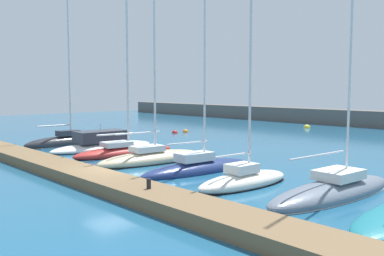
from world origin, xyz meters
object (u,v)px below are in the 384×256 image
at_px(sailboat_ivory_sixth, 244,180).
at_px(sailboat_navy_fifth, 198,167).
at_px(sailboat_red_third, 124,150).
at_px(sailboat_slate_seventh, 333,190).
at_px(motorboat_white_second, 103,145).
at_px(mooring_buoy_red, 175,133).
at_px(sailboat_sand_fourth, 152,158).
at_px(dock_bollard, 149,184).
at_px(sailboat_charcoal_nearest, 65,140).
at_px(mooring_buoy_yellow, 307,128).
at_px(mooring_buoy_orange, 186,132).

bearing_deg(sailboat_ivory_sixth, sailboat_navy_fifth, 81.22).
relative_size(sailboat_red_third, sailboat_slate_seventh, 0.71).
bearing_deg(sailboat_ivory_sixth, motorboat_white_second, 87.14).
xyz_separation_m(motorboat_white_second, sailboat_slate_seventh, (20.45, -0.07, -0.09)).
relative_size(sailboat_navy_fifth, sailboat_slate_seventh, 0.75).
bearing_deg(mooring_buoy_red, sailboat_red_third, -53.70).
height_order(sailboat_sand_fourth, dock_bollard, sailboat_sand_fourth).
bearing_deg(mooring_buoy_red, sailboat_ivory_sixth, -32.49).
height_order(sailboat_navy_fifth, mooring_buoy_red, sailboat_navy_fifth).
relative_size(sailboat_charcoal_nearest, sailboat_navy_fifth, 1.08).
distance_m(mooring_buoy_red, dock_bollard, 28.86).
height_order(motorboat_white_second, sailboat_sand_fourth, sailboat_sand_fourth).
height_order(sailboat_charcoal_nearest, sailboat_ivory_sixth, sailboat_charcoal_nearest).
distance_m(sailboat_red_third, mooring_buoy_yellow, 29.36).
height_order(sailboat_charcoal_nearest, sailboat_red_third, sailboat_charcoal_nearest).
xyz_separation_m(motorboat_white_second, sailboat_navy_fifth, (12.02, -0.68, -0.12)).
xyz_separation_m(sailboat_red_third, mooring_buoy_yellow, (-3.02, 29.20, -0.40)).
relative_size(sailboat_charcoal_nearest, sailboat_sand_fourth, 1.13).
bearing_deg(sailboat_red_third, sailboat_slate_seventh, -83.75).
xyz_separation_m(sailboat_slate_seventh, mooring_buoy_orange, (-26.20, 14.17, -0.29)).
relative_size(motorboat_white_second, sailboat_ivory_sixth, 0.81).
bearing_deg(mooring_buoy_yellow, sailboat_navy_fifth, -68.98).
relative_size(sailboat_slate_seventh, mooring_buoy_yellow, 22.60).
relative_size(sailboat_navy_fifth, mooring_buoy_red, 21.73).
xyz_separation_m(mooring_buoy_yellow, mooring_buoy_red, (-6.49, -16.26, 0.00)).
bearing_deg(dock_bollard, motorboat_white_second, 155.89).
xyz_separation_m(motorboat_white_second, dock_bollard, (15.49, -6.93, 0.43)).
relative_size(motorboat_white_second, sailboat_slate_seventh, 0.49).
xyz_separation_m(sailboat_slate_seventh, dock_bollard, (-4.96, -6.86, 0.53)).
bearing_deg(sailboat_sand_fourth, dock_bollard, -123.76).
bearing_deg(dock_bollard, sailboat_slate_seventh, 54.16).
relative_size(motorboat_white_second, mooring_buoy_red, 14.08).
bearing_deg(sailboat_charcoal_nearest, sailboat_slate_seventh, -86.43).
bearing_deg(sailboat_sand_fourth, sailboat_charcoal_nearest, 96.19).
xyz_separation_m(sailboat_ivory_sixth, dock_bollard, (-0.81, -5.40, 0.48)).
bearing_deg(dock_bollard, sailboat_sand_fourth, 142.18).
bearing_deg(sailboat_charcoal_nearest, dock_bollard, -105.22).
relative_size(sailboat_red_third, mooring_buoy_orange, 20.21).
bearing_deg(dock_bollard, sailboat_charcoal_nearest, 163.96).
relative_size(sailboat_slate_seventh, mooring_buoy_red, 29.00).
bearing_deg(dock_bollard, sailboat_ivory_sixth, 81.48).
bearing_deg(sailboat_ivory_sixth, sailboat_slate_seventh, -68.06).
xyz_separation_m(sailboat_charcoal_nearest, dock_bollard, (19.74, -5.67, 0.35)).
height_order(sailboat_red_third, sailboat_navy_fifth, sailboat_navy_fifth).
relative_size(sailboat_ivory_sixth, mooring_buoy_yellow, 13.53).
relative_size(sailboat_charcoal_nearest, sailboat_slate_seventh, 0.81).
bearing_deg(mooring_buoy_orange, sailboat_red_third, -56.86).
height_order(mooring_buoy_yellow, dock_bollard, dock_bollard).
xyz_separation_m(sailboat_red_third, mooring_buoy_red, (-9.51, 12.95, -0.40)).
distance_m(sailboat_charcoal_nearest, sailboat_sand_fourth, 11.87).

